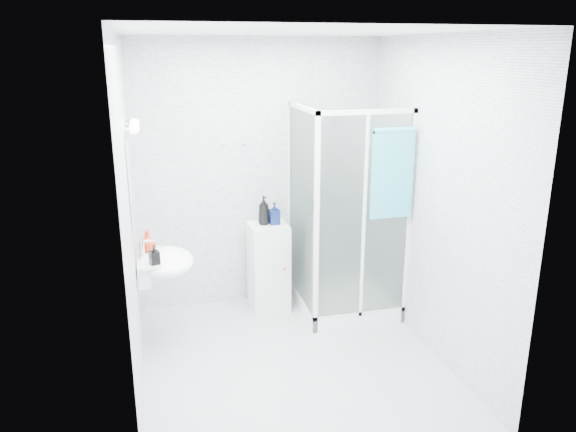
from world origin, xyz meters
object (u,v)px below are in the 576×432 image
object	(u,v)px
storage_cabinet	(269,267)
shampoo_bottle_a	(264,210)
shower_enclosure	(340,269)
wall_basin	(163,263)
soap_dispenser_black	(154,255)
hand_towel	(392,171)
shampoo_bottle_b	(274,213)
soap_dispenser_orange	(148,241)

from	to	relation	value
storage_cabinet	shampoo_bottle_a	distance (m)	0.58
shower_enclosure	wall_basin	bearing A→B (deg)	-169.19
shampoo_bottle_a	soap_dispenser_black	xyz separation A→B (m)	(-1.04, -0.78, -0.07)
storage_cabinet	shower_enclosure	bearing A→B (deg)	-23.59
shower_enclosure	storage_cabinet	bearing A→B (deg)	158.21
shower_enclosure	shampoo_bottle_a	xyz separation A→B (m)	(-0.68, 0.27, 0.56)
shampoo_bottle_a	soap_dispenser_black	distance (m)	1.30
hand_towel	wall_basin	bearing A→B (deg)	177.52
shampoo_bottle_b	soap_dispenser_orange	bearing A→B (deg)	-158.20
shampoo_bottle_b	wall_basin	bearing A→B (deg)	-151.67
storage_cabinet	shampoo_bottle_b	xyz separation A→B (m)	(0.06, 0.01, 0.54)
shower_enclosure	storage_cabinet	world-z (taller)	shower_enclosure
shampoo_bottle_a	soap_dispenser_orange	size ratio (longest dim) A/B	1.51
shampoo_bottle_b	soap_dispenser_black	distance (m)	1.37
shower_enclosure	hand_towel	xyz separation A→B (m)	(0.31, -0.40, 1.03)
shower_enclosure	soap_dispenser_orange	xyz separation A→B (m)	(-1.77, -0.21, 0.51)
hand_towel	storage_cabinet	bearing A→B (deg)	145.27
soap_dispenser_orange	shower_enclosure	bearing A→B (deg)	6.82
shampoo_bottle_b	soap_dispenser_orange	world-z (taller)	shampoo_bottle_b
shower_enclosure	soap_dispenser_black	distance (m)	1.86
wall_basin	shampoo_bottle_a	world-z (taller)	shampoo_bottle_a
soap_dispenser_orange	shampoo_bottle_a	bearing A→B (deg)	24.07
hand_towel	shampoo_bottle_b	size ratio (longest dim) A/B	3.72
shower_enclosure	soap_dispenser_black	bearing A→B (deg)	-163.60
storage_cabinet	shampoo_bottle_b	world-z (taller)	shampoo_bottle_b
shampoo_bottle_a	shower_enclosure	bearing A→B (deg)	-21.85
shampoo_bottle_a	hand_towel	bearing A→B (deg)	-34.32
shampoo_bottle_b	hand_towel	bearing A→B (deg)	-36.82
storage_cabinet	hand_towel	distance (m)	1.56
shower_enclosure	wall_basin	xyz separation A→B (m)	(-1.66, -0.32, 0.35)
soap_dispenser_orange	shampoo_bottle_b	bearing A→B (deg)	21.80
shower_enclosure	shampoo_bottle_b	xyz separation A→B (m)	(-0.58, 0.26, 0.53)
hand_towel	shampoo_bottle_b	bearing A→B (deg)	143.18
hand_towel	soap_dispenser_orange	distance (m)	2.15
wall_basin	soap_dispenser_black	distance (m)	0.25
hand_towel	shampoo_bottle_a	xyz separation A→B (m)	(-0.99, 0.67, -0.47)
storage_cabinet	shampoo_bottle_a	bearing A→B (deg)	155.35
soap_dispenser_black	shampoo_bottle_a	bearing A→B (deg)	36.90
soap_dispenser_orange	soap_dispenser_black	distance (m)	0.30
storage_cabinet	shampoo_bottle_a	size ratio (longest dim) A/B	3.12
hand_towel	soap_dispenser_black	world-z (taller)	hand_towel
wall_basin	shampoo_bottle_a	distance (m)	1.16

